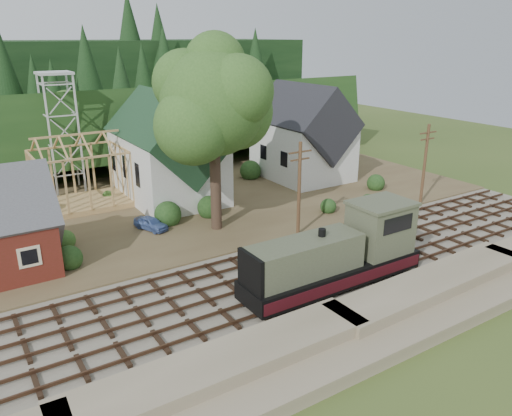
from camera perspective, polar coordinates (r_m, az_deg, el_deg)
ground at (r=33.94m, az=0.61°, el=-8.65°), size 140.00×140.00×0.00m
embankment at (r=28.24m, az=10.44°, el=-15.32°), size 64.00×5.00×1.60m
railroad_bed at (r=33.90m, az=0.61°, el=-8.53°), size 64.00×11.00×0.16m
village_flat at (r=48.72m, az=-11.05°, el=0.04°), size 64.00×26.00×0.30m
hillside at (r=70.87m, az=-18.39°, el=5.30°), size 70.00×28.96×12.74m
ridge at (r=86.17m, az=-21.18°, el=7.33°), size 80.00×20.00×12.00m
church at (r=49.58m, az=-10.00°, el=6.49°), size 8.40×15.17×13.00m
farmhouse at (r=57.03m, az=5.38°, el=8.02°), size 8.40×10.80×10.60m
timber_frame at (r=49.85m, az=-19.42°, el=3.47°), size 8.20×6.20×6.99m
lattice_tower at (r=54.42m, az=-21.79°, el=11.74°), size 3.20×3.20×12.12m
big_tree at (r=40.19m, az=-4.72°, el=11.08°), size 10.90×8.40×14.70m
telegraph_pole_near at (r=40.03m, az=4.96°, el=2.28°), size 2.20×0.28×8.00m
telegraph_pole_far at (r=50.31m, az=18.73°, el=4.85°), size 2.20×0.28×8.00m
locomotive at (r=33.12m, az=9.51°, el=-5.34°), size 12.88×3.22×5.13m
car_blue at (r=42.85m, az=-11.94°, el=-1.72°), size 2.41×3.51×1.11m
car_red at (r=55.64m, az=7.74°, el=3.45°), size 4.63×2.71×1.21m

